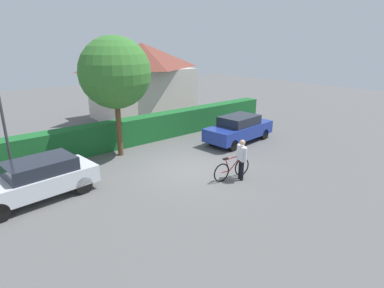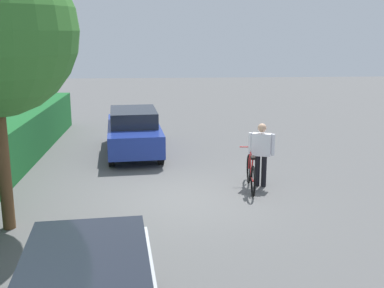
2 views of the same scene
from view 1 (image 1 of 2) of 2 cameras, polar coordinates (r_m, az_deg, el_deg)
The scene contains 9 objects.
ground_plane at distance 13.38m, azimuth -0.20°, elevation -4.61°, with size 60.00×60.00×0.00m, color #585858.
hedge_row at distance 16.81m, azimuth -10.41°, elevation 2.32°, with size 18.74×0.90×1.37m, color #1A5E29.
house_distant at distance 22.96m, azimuth -8.77°, elevation 11.40°, with size 6.97×4.21×5.06m.
parked_car_near at distance 11.92m, azimuth -26.27°, elevation -5.67°, with size 4.08×1.97×1.38m.
parked_car_far at distance 17.00m, azimuth 8.46°, elevation 2.78°, with size 4.22×1.98×1.43m.
bicycle at distance 12.48m, azimuth 7.21°, elevation -4.46°, with size 1.79×0.50×0.96m.
person_rider at distance 12.25m, azimuth 8.95°, elevation -2.27°, with size 0.36×0.62×1.62m.
street_lamp at distance 12.88m, azimuth -31.04°, elevation 4.54°, with size 0.28×0.28×4.19m.
tree_kerbside at distance 14.62m, azimuth -13.72°, elevation 12.34°, with size 3.17×3.17×5.43m.
Camera 1 is at (-7.89, -9.50, 5.14)m, focal length 29.58 mm.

